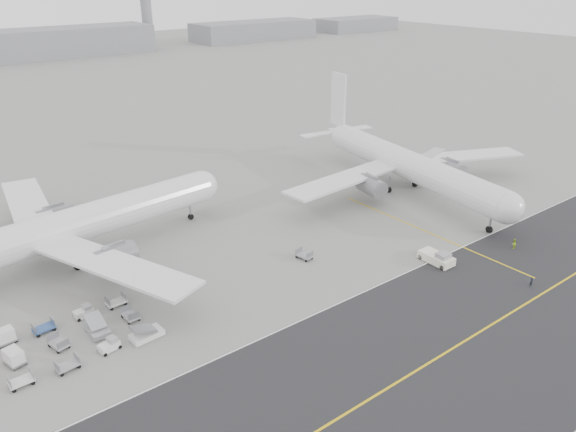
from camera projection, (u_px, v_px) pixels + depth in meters
ground at (315, 302)px, 76.90m from camera, size 700.00×700.00×0.00m
taxiway at (445, 353)px, 66.73m from camera, size 220.00×59.00×0.03m
horizon_buildings at (25, 59)px, 281.42m from camera, size 520.00×28.00×28.00m
control_tower at (147, 18)px, 317.73m from camera, size 7.00×7.00×31.25m
airliner_a at (64, 228)px, 85.33m from camera, size 57.45×56.54×19.85m
airliner_b at (405, 164)px, 113.39m from camera, size 56.83×57.88×20.08m
pushback_tug at (437, 258)px, 86.92m from camera, size 2.72×7.26×2.07m
jet_bridge at (427, 162)px, 119.74m from camera, size 15.22×6.48×5.69m
gse_cluster at (77, 340)px, 69.06m from camera, size 23.93×19.15×2.00m
stray_dolly at (304, 259)px, 88.51m from camera, size 1.97×2.77×1.56m
ground_crew_a at (531, 282)px, 80.35m from camera, size 0.62×0.45×1.57m
ground_crew_b at (514, 244)px, 91.33m from camera, size 0.85×0.68×1.71m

